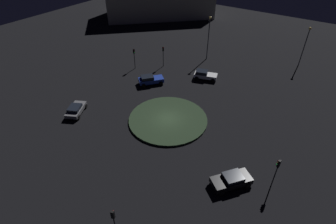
% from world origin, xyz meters
% --- Properties ---
extents(ground_plane, '(120.59, 120.59, 0.00)m').
position_xyz_m(ground_plane, '(0.00, 0.00, 0.00)').
color(ground_plane, black).
extents(roundabout_island, '(11.25, 11.25, 0.28)m').
position_xyz_m(roundabout_island, '(0.00, 0.00, 0.14)').
color(roundabout_island, '#263823').
rests_on(roundabout_island, ground_plane).
extents(car_black, '(4.13, 4.58, 1.41)m').
position_xyz_m(car_black, '(12.06, -5.49, 0.75)').
color(car_black, black).
rests_on(car_black, ground_plane).
extents(car_white, '(4.35, 2.97, 1.53)m').
position_xyz_m(car_white, '(-1.40, 13.64, 0.80)').
color(car_white, white).
rests_on(car_white, ground_plane).
extents(car_grey, '(3.44, 4.33, 1.32)m').
position_xyz_m(car_grey, '(-12.14, -6.34, 0.70)').
color(car_grey, slate).
rests_on(car_grey, ground_plane).
extents(car_blue, '(4.11, 4.42, 1.58)m').
position_xyz_m(car_blue, '(-8.34, 6.71, 0.82)').
color(car_blue, '#1E38A5').
rests_on(car_blue, ground_plane).
extents(traffic_light_east, '(0.38, 0.34, 3.94)m').
position_xyz_m(traffic_light_east, '(15.74, -3.18, 2.81)').
color(traffic_light_east, '#2D2D2D').
rests_on(traffic_light_east, ground_plane).
extents(traffic_light_northwest, '(0.37, 0.39, 4.03)m').
position_xyz_m(traffic_light_northwest, '(-10.38, 13.50, 2.87)').
color(traffic_light_northwest, '#2D2D2D').
rests_on(traffic_light_northwest, ground_plane).
extents(traffic_light_northwest_near, '(0.40, 0.37, 3.97)m').
position_xyz_m(traffic_light_northwest_near, '(-14.31, 9.69, 2.83)').
color(traffic_light_northwest_near, '#2D2D2D').
rests_on(traffic_light_northwest_near, ground_plane).
extents(traffic_light_south, '(0.36, 0.39, 4.22)m').
position_xyz_m(traffic_light_south, '(6.06, -16.88, 3.00)').
color(traffic_light_south, '#2D2D2D').
rests_on(traffic_light_south, ground_plane).
extents(streetlamp_north, '(0.48, 0.48, 7.47)m').
position_xyz_m(streetlamp_north, '(11.27, 29.07, 4.76)').
color(streetlamp_north, '#4C4C51').
rests_on(streetlamp_north, ground_plane).
extents(streetlamp_north_near, '(0.51, 0.51, 8.53)m').
position_xyz_m(streetlamp_north_near, '(-4.99, 21.21, 5.48)').
color(streetlamp_north_near, '#4C4C51').
rests_on(streetlamp_north_near, ground_plane).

